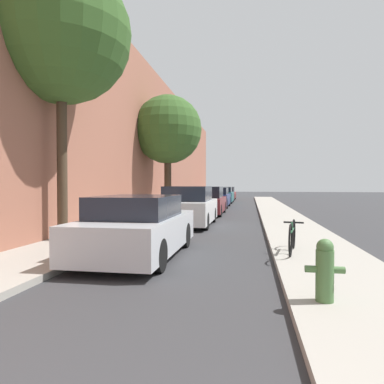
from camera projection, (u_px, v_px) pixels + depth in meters
name	position (u px, v px, depth m)	size (l,w,h in m)	color
ground_plane	(218.00, 219.00, 15.61)	(120.00, 120.00, 0.00)	#333335
sidewalk_left	(157.00, 217.00, 16.09)	(2.00, 52.00, 0.12)	#9E998E
sidewalk_right	(284.00, 219.00, 15.12)	(2.00, 52.00, 0.12)	#9E998E
building_facade_left	(129.00, 134.00, 16.23)	(0.70, 52.00, 7.98)	#9E604C
parked_car_silver	(138.00, 228.00, 7.51)	(1.76, 4.06, 1.34)	black
parked_car_white	(189.00, 207.00, 13.23)	(1.81, 4.03, 1.51)	black
parked_car_maroon	(207.00, 201.00, 18.11)	(1.72, 4.36, 1.47)	black
parked_car_navy	(216.00, 198.00, 23.88)	(1.81, 4.54, 1.37)	black
parked_car_teal	(222.00, 195.00, 29.47)	(1.85, 4.41, 1.36)	black
parked_car_red	(227.00, 194.00, 35.38)	(1.70, 4.70, 1.34)	black
street_tree_near	(61.00, 34.00, 8.96)	(3.64, 3.64, 7.24)	#423323
street_tree_far	(168.00, 130.00, 17.43)	(3.46, 3.46, 5.98)	#423323
fire_hydrant	(325.00, 269.00, 4.30)	(0.48, 0.22, 0.79)	#47703D
bicycle	(292.00, 236.00, 7.43)	(0.46, 1.62, 0.67)	black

